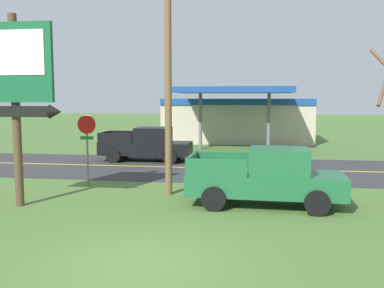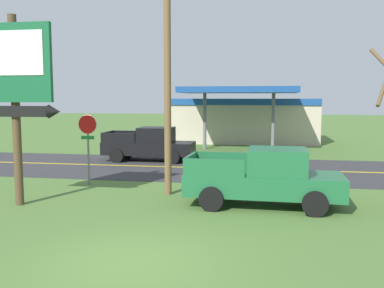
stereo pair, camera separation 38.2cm
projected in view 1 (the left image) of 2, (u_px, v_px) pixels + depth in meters
ground_plane at (138, 264)px, 9.34m from camera, size 180.00×180.00×0.00m
road_asphalt at (206, 168)px, 22.12m from camera, size 140.00×8.00×0.02m
road_centre_line at (206, 168)px, 22.12m from camera, size 126.00×0.20×0.01m
motel_sign at (14, 79)px, 13.81m from camera, size 3.11×0.54×6.35m
stop_sign at (87, 137)px, 17.51m from camera, size 0.80×0.08×2.95m
utility_pole at (168, 65)px, 15.57m from camera, size 2.06×0.26×9.04m
gas_station at (238, 119)px, 35.53m from camera, size 12.00×11.50×4.40m
pickup_green_parked_on_lawn at (267, 178)px, 14.31m from camera, size 5.25×2.35×1.96m
pickup_black_on_road at (147, 145)px, 24.53m from camera, size 5.20×2.24×1.96m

